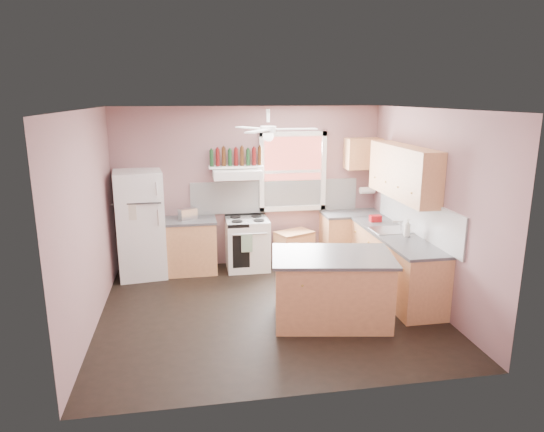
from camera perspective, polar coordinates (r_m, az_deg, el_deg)
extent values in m
plane|color=black|center=(6.79, -0.41, -10.93)|extent=(4.50, 4.50, 0.00)
plane|color=white|center=(6.17, -0.45, 12.48)|extent=(4.50, 4.50, 0.00)
cube|color=#866061|center=(8.31, -2.72, 3.47)|extent=(4.50, 0.05, 2.70)
cube|color=#866061|center=(7.07, 18.08, 0.94)|extent=(0.05, 4.00, 2.70)
cube|color=#866061|center=(6.39, -20.98, -0.64)|extent=(0.05, 4.00, 2.70)
cube|color=white|center=(8.37, 0.39, 2.34)|extent=(2.90, 0.03, 0.55)
cube|color=white|center=(7.35, 16.62, 0.12)|extent=(0.03, 2.60, 0.55)
cube|color=brown|center=(8.35, 2.43, 5.26)|extent=(1.00, 0.02, 1.20)
cube|color=white|center=(8.32, 2.47, 5.23)|extent=(1.16, 0.07, 1.36)
cube|color=white|center=(8.03, -15.22, -0.95)|extent=(0.81, 0.79, 1.72)
cube|color=#B67A4C|center=(8.15, -9.78, -3.60)|extent=(0.90, 0.60, 0.86)
cube|color=#424244|center=(8.03, -9.91, -0.53)|extent=(0.92, 0.62, 0.04)
cube|color=silver|center=(8.01, -9.88, 0.24)|extent=(0.32, 0.26, 0.18)
cube|color=white|center=(8.20, -2.92, -3.29)|extent=(0.70, 0.64, 0.86)
cube|color=white|center=(7.97, -4.14, 4.97)|extent=(0.78, 0.50, 0.14)
cube|color=white|center=(8.07, -4.24, 5.80)|extent=(0.90, 0.26, 0.03)
cube|color=#B67A4C|center=(8.38, 2.62, -3.83)|extent=(0.72, 0.61, 0.60)
cube|color=#B67A4C|center=(8.60, 9.28, -2.64)|extent=(1.00, 0.60, 0.86)
cube|color=#B67A4C|center=(7.44, 14.25, -5.55)|extent=(0.60, 2.20, 0.86)
cube|color=#424244|center=(8.49, 9.40, 0.28)|extent=(1.02, 0.62, 0.04)
cube|color=#424244|center=(7.30, 14.39, -2.22)|extent=(0.62, 2.22, 0.04)
cube|color=silver|center=(7.47, 13.78, -1.70)|extent=(0.55, 0.45, 0.03)
cylinder|color=silver|center=(7.52, 14.93, -1.08)|extent=(0.03, 0.03, 0.14)
cube|color=#B67A4C|center=(7.35, 15.18, 5.02)|extent=(0.33, 1.80, 0.76)
cube|color=#B67A4C|center=(8.50, 10.67, 7.23)|extent=(0.60, 0.33, 0.52)
cylinder|color=white|center=(8.67, 11.15, 2.98)|extent=(0.26, 0.12, 0.12)
cube|color=#B67A4C|center=(6.37, 7.01, -8.56)|extent=(1.58, 1.15, 0.86)
cube|color=#424244|center=(6.22, 7.14, -4.72)|extent=(1.67, 1.24, 0.04)
cylinder|color=white|center=(6.18, -0.45, 10.16)|extent=(0.20, 0.20, 0.08)
imported|color=silver|center=(7.18, 15.63, -1.34)|extent=(0.14, 0.14, 0.26)
cube|color=#A10D13|center=(7.94, 12.07, -0.29)|extent=(0.18, 0.12, 0.10)
cylinder|color=#143819|center=(8.02, -7.12, 6.76)|extent=(0.06, 0.06, 0.27)
cylinder|color=#590F0F|center=(8.03, -6.41, 6.86)|extent=(0.06, 0.06, 0.29)
cylinder|color=#3F230F|center=(8.03, -5.69, 6.95)|extent=(0.06, 0.06, 0.31)
cylinder|color=#143819|center=(8.04, -4.97, 6.83)|extent=(0.06, 0.06, 0.27)
cylinder|color=#590F0F|center=(8.05, -4.26, 6.92)|extent=(0.06, 0.06, 0.29)
cylinder|color=#3F230F|center=(8.06, -3.55, 7.02)|extent=(0.06, 0.06, 0.31)
cylinder|color=#143819|center=(8.07, -2.84, 6.89)|extent=(0.06, 0.06, 0.27)
cylinder|color=#590F0F|center=(8.08, -2.13, 6.98)|extent=(0.06, 0.06, 0.29)
cylinder|color=#3F230F|center=(8.10, -1.42, 7.07)|extent=(0.06, 0.06, 0.31)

